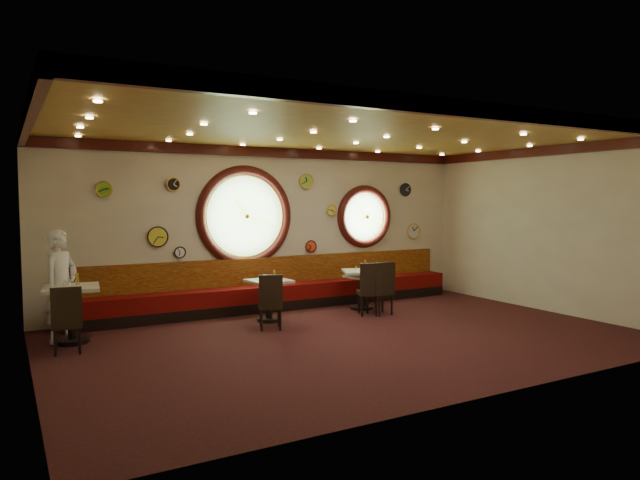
{
  "coord_description": "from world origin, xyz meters",
  "views": [
    {
      "loc": [
        -4.76,
        -7.46,
        2.16
      ],
      "look_at": [
        -0.14,
        0.8,
        1.5
      ],
      "focal_mm": 32.0,
      "sensor_mm": 36.0,
      "label": 1
    }
  ],
  "objects_px": {
    "table_b": "(269,295)",
    "condiment_c_salt": "(356,268)",
    "condiment_b_pepper": "(270,278)",
    "condiment_c_bottle": "(365,265)",
    "condiment_a_pepper": "(76,283)",
    "condiment_d_pepper": "(367,273)",
    "condiment_d_bottle": "(365,270)",
    "table_d": "(364,288)",
    "condiment_b_bottle": "(274,274)",
    "table_a": "(72,307)",
    "condiment_b_salt": "(265,277)",
    "condiment_c_pepper": "(362,267)",
    "table_c": "(361,285)",
    "chair_b": "(271,298)",
    "chair_d": "(382,285)",
    "condiment_d_salt": "(359,273)",
    "condiment_a_bottle": "(78,279)",
    "chair_a": "(67,316)",
    "condiment_a_salt": "(64,284)",
    "chair_c": "(370,285)",
    "waiter": "(61,286)"
  },
  "relations": [
    {
      "from": "table_b",
      "to": "condiment_c_salt",
      "type": "xyz_separation_m",
      "value": [
        1.98,
        0.22,
        0.35
      ]
    },
    {
      "from": "condiment_b_pepper",
      "to": "condiment_c_bottle",
      "type": "bearing_deg",
      "value": 8.16
    },
    {
      "from": "condiment_a_pepper",
      "to": "condiment_c_bottle",
      "type": "distance_m",
      "value": 5.39
    },
    {
      "from": "condiment_d_pepper",
      "to": "condiment_c_bottle",
      "type": "relative_size",
      "value": 0.54
    },
    {
      "from": "table_b",
      "to": "condiment_d_bottle",
      "type": "bearing_deg",
      "value": 6.67
    },
    {
      "from": "table_d",
      "to": "condiment_d_bottle",
      "type": "distance_m",
      "value": 0.36
    },
    {
      "from": "condiment_b_bottle",
      "to": "condiment_c_bottle",
      "type": "distance_m",
      "value": 2.1
    },
    {
      "from": "table_a",
      "to": "condiment_b_salt",
      "type": "xyz_separation_m",
      "value": [
        3.16,
        -0.02,
        0.25
      ]
    },
    {
      "from": "condiment_c_pepper",
      "to": "condiment_d_bottle",
      "type": "xyz_separation_m",
      "value": [
        0.15,
        0.11,
        -0.08
      ]
    },
    {
      "from": "table_b",
      "to": "condiment_c_pepper",
      "type": "xyz_separation_m",
      "value": [
        2.08,
        0.15,
        0.36
      ]
    },
    {
      "from": "table_c",
      "to": "chair_b",
      "type": "bearing_deg",
      "value": -161.1
    },
    {
      "from": "chair_d",
      "to": "condiment_d_salt",
      "type": "bearing_deg",
      "value": 96.1
    },
    {
      "from": "condiment_b_salt",
      "to": "table_d",
      "type": "bearing_deg",
      "value": 4.02
    },
    {
      "from": "condiment_b_salt",
      "to": "condiment_a_bottle",
      "type": "distance_m",
      "value": 3.06
    },
    {
      "from": "chair_d",
      "to": "condiment_b_bottle",
      "type": "relative_size",
      "value": 3.89
    },
    {
      "from": "condiment_b_pepper",
      "to": "table_a",
      "type": "bearing_deg",
      "value": 178.25
    },
    {
      "from": "condiment_b_salt",
      "to": "table_c",
      "type": "bearing_deg",
      "value": 4.09
    },
    {
      "from": "condiment_b_bottle",
      "to": "condiment_d_bottle",
      "type": "distance_m",
      "value": 2.1
    },
    {
      "from": "condiment_b_bottle",
      "to": "condiment_d_pepper",
      "type": "bearing_deg",
      "value": 0.94
    },
    {
      "from": "table_d",
      "to": "condiment_a_bottle",
      "type": "bearing_deg",
      "value": 179.9
    },
    {
      "from": "chair_a",
      "to": "table_a",
      "type": "bearing_deg",
      "value": 83.99
    },
    {
      "from": "condiment_a_salt",
      "to": "condiment_c_salt",
      "type": "height_order",
      "value": "condiment_a_salt"
    },
    {
      "from": "condiment_d_salt",
      "to": "condiment_d_bottle",
      "type": "height_order",
      "value": "condiment_d_bottle"
    },
    {
      "from": "condiment_c_salt",
      "to": "condiment_b_salt",
      "type": "bearing_deg",
      "value": -173.87
    },
    {
      "from": "chair_c",
      "to": "condiment_b_salt",
      "type": "distance_m",
      "value": 2.0
    },
    {
      "from": "chair_a",
      "to": "condiment_c_salt",
      "type": "distance_m",
      "value": 5.42
    },
    {
      "from": "chair_a",
      "to": "chair_d",
      "type": "distance_m",
      "value": 5.46
    },
    {
      "from": "condiment_b_pepper",
      "to": "condiment_d_pepper",
      "type": "distance_m",
      "value": 2.17
    },
    {
      "from": "table_c",
      "to": "condiment_c_salt",
      "type": "height_order",
      "value": "condiment_c_salt"
    },
    {
      "from": "condiment_b_salt",
      "to": "condiment_d_salt",
      "type": "bearing_deg",
      "value": 5.7
    },
    {
      "from": "table_b",
      "to": "condiment_a_bottle",
      "type": "height_order",
      "value": "condiment_a_bottle"
    },
    {
      "from": "table_d",
      "to": "condiment_a_bottle",
      "type": "relative_size",
      "value": 4.04
    },
    {
      "from": "condiment_c_salt",
      "to": "condiment_d_pepper",
      "type": "height_order",
      "value": "condiment_c_salt"
    },
    {
      "from": "chair_b",
      "to": "table_b",
      "type": "bearing_deg",
      "value": 89.15
    },
    {
      "from": "table_c",
      "to": "condiment_d_pepper",
      "type": "relative_size",
      "value": 9.56
    },
    {
      "from": "condiment_c_bottle",
      "to": "table_c",
      "type": "bearing_deg",
      "value": -149.45
    },
    {
      "from": "condiment_d_bottle",
      "to": "waiter",
      "type": "relative_size",
      "value": 0.09
    },
    {
      "from": "condiment_b_bottle",
      "to": "condiment_a_bottle",
      "type": "bearing_deg",
      "value": 178.28
    },
    {
      "from": "table_b",
      "to": "chair_c",
      "type": "bearing_deg",
      "value": -14.64
    },
    {
      "from": "condiment_d_salt",
      "to": "table_a",
      "type": "bearing_deg",
      "value": -177.96
    },
    {
      "from": "chair_b",
      "to": "condiment_c_pepper",
      "type": "bearing_deg",
      "value": 40.04
    },
    {
      "from": "condiment_d_bottle",
      "to": "table_c",
      "type": "bearing_deg",
      "value": -145.2
    },
    {
      "from": "chair_d",
      "to": "condiment_b_pepper",
      "type": "xyz_separation_m",
      "value": [
        -2.09,
        0.46,
        0.22
      ]
    },
    {
      "from": "table_b",
      "to": "condiment_b_pepper",
      "type": "relative_size",
      "value": 7.68
    },
    {
      "from": "condiment_c_pepper",
      "to": "condiment_c_bottle",
      "type": "distance_m",
      "value": 0.18
    },
    {
      "from": "table_a",
      "to": "condiment_b_pepper",
      "type": "relative_size",
      "value": 8.94
    },
    {
      "from": "condiment_a_bottle",
      "to": "chair_c",
      "type": "bearing_deg",
      "value": -7.38
    },
    {
      "from": "condiment_d_salt",
      "to": "condiment_d_bottle",
      "type": "relative_size",
      "value": 0.56
    },
    {
      "from": "condiment_a_pepper",
      "to": "condiment_d_pepper",
      "type": "height_order",
      "value": "condiment_a_pepper"
    },
    {
      "from": "chair_b",
      "to": "condiment_a_salt",
      "type": "xyz_separation_m",
      "value": [
        -3.07,
        0.69,
        0.38
      ]
    }
  ]
}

